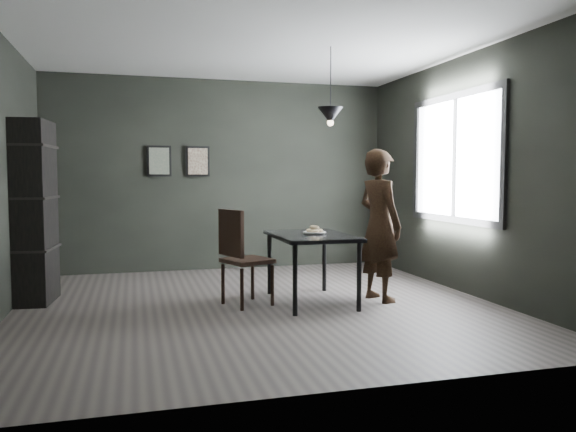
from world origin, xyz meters
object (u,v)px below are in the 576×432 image
object	(u,v)px
woman	(380,225)
cafe_table	(311,241)
shelf_unit	(33,212)
wood_chair	(240,251)
white_plate	(315,233)
pendant_lamp	(330,115)

from	to	relation	value
woman	cafe_table	bearing A→B (deg)	66.93
woman	shelf_unit	size ratio (longest dim) A/B	0.85
cafe_table	wood_chair	size ratio (longest dim) A/B	1.16
cafe_table	white_plate	world-z (taller)	white_plate
white_plate	wood_chair	world-z (taller)	wood_chair
white_plate	pendant_lamp	size ratio (longest dim) A/B	0.27
white_plate	woman	bearing A→B (deg)	-11.52
wood_chair	shelf_unit	xyz separation A→B (m)	(-2.13, 0.78, 0.40)
woman	shelf_unit	distance (m)	3.79
woman	wood_chair	bearing A→B (deg)	69.96
cafe_table	white_plate	xyz separation A→B (m)	(0.05, 0.04, 0.08)
cafe_table	white_plate	distance (m)	0.11
cafe_table	wood_chair	distance (m)	0.79
white_plate	shelf_unit	world-z (taller)	shelf_unit
shelf_unit	pendant_lamp	distance (m)	3.42
woman	pendant_lamp	xyz separation A→B (m)	(-0.51, 0.20, 1.21)
pendant_lamp	woman	bearing A→B (deg)	-21.75
white_plate	woman	xyz separation A→B (m)	(0.71, -0.14, 0.08)
wood_chair	shelf_unit	distance (m)	2.31
wood_chair	cafe_table	bearing A→B (deg)	-23.38
shelf_unit	white_plate	bearing A→B (deg)	-8.74
woman	shelf_unit	bearing A→B (deg)	60.87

